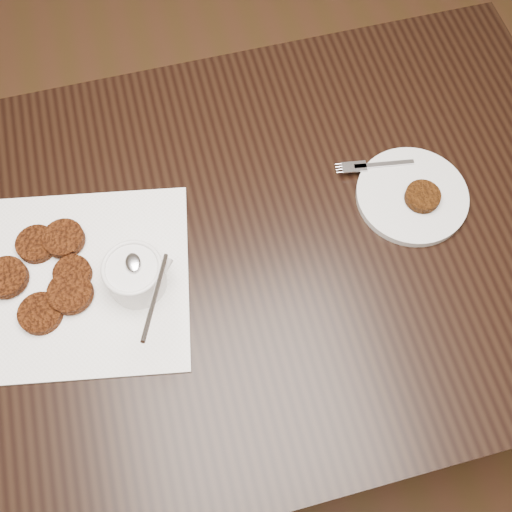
# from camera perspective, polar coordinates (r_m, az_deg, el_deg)

# --- Properties ---
(floor) EXTENTS (4.00, 4.00, 0.00)m
(floor) POSITION_cam_1_polar(r_m,az_deg,el_deg) (1.70, -0.04, -14.47)
(floor) COLOR #502E1B
(floor) RESTS_ON ground
(table) EXTENTS (1.33, 0.85, 0.75)m
(table) POSITION_cam_1_polar(r_m,az_deg,el_deg) (1.37, -1.35, -5.95)
(table) COLOR black
(table) RESTS_ON floor
(napkin) EXTENTS (0.39, 0.39, 0.00)m
(napkin) POSITION_cam_1_polar(r_m,az_deg,el_deg) (1.03, -15.81, -2.25)
(napkin) COLOR white
(napkin) RESTS_ON table
(sauce_ramekin) EXTENTS (0.15, 0.15, 0.13)m
(sauce_ramekin) POSITION_cam_1_polar(r_m,az_deg,el_deg) (0.95, -11.87, -1.02)
(sauce_ramekin) COLOR white
(sauce_ramekin) RESTS_ON napkin
(patty_cluster) EXTENTS (0.29, 0.29, 0.02)m
(patty_cluster) POSITION_cam_1_polar(r_m,az_deg,el_deg) (1.04, -18.95, -2.12)
(patty_cluster) COLOR #622A0C
(patty_cluster) RESTS_ON napkin
(plate_with_patty) EXTENTS (0.23, 0.23, 0.03)m
(plate_with_patty) POSITION_cam_1_polar(r_m,az_deg,el_deg) (1.09, 14.79, 5.81)
(plate_with_patty) COLOR silver
(plate_with_patty) RESTS_ON table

